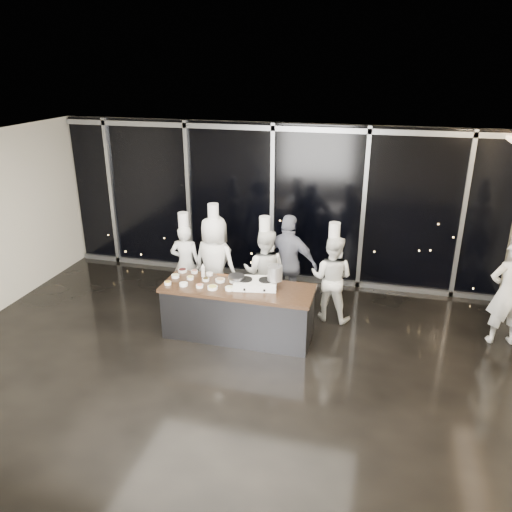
{
  "coord_description": "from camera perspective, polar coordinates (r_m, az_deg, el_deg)",
  "views": [
    {
      "loc": [
        2.12,
        -6.09,
        4.31
      ],
      "look_at": [
        0.23,
        1.2,
        1.34
      ],
      "focal_mm": 35.0,
      "sensor_mm": 36.0,
      "label": 1
    }
  ],
  "objects": [
    {
      "name": "window_wall",
      "position": [
        10.12,
        1.93,
        5.96
      ],
      "size": [
        8.9,
        0.11,
        3.2
      ],
      "color": "black",
      "rests_on": "ground"
    },
    {
      "name": "squeeze_bottle",
      "position": [
        8.43,
        -6.07,
        -1.64
      ],
      "size": [
        0.07,
        0.07,
        0.24
      ],
      "color": "silver",
      "rests_on": "demo_counter"
    },
    {
      "name": "prep_bowls",
      "position": [
        8.24,
        -5.73,
        -2.85
      ],
      "size": [
        1.4,
        0.69,
        0.05
      ],
      "color": "white",
      "rests_on": "demo_counter"
    },
    {
      "name": "chef_side",
      "position": [
        8.83,
        26.93,
        -3.67
      ],
      "size": [
        0.72,
        0.54,
        2.0
      ],
      "rotation": [
        0.0,
        0.0,
        3.34
      ],
      "color": "white",
      "rests_on": "ground"
    },
    {
      "name": "chef_left",
      "position": [
        9.01,
        -4.72,
        -0.83
      ],
      "size": [
        0.98,
        0.76,
        2.0
      ],
      "rotation": [
        0.0,
        0.0,
        2.9
      ],
      "color": "white",
      "rests_on": "ground"
    },
    {
      "name": "guest",
      "position": [
        8.96,
        3.78,
        -0.87
      ],
      "size": [
        1.12,
        0.64,
        1.81
      ],
      "rotation": [
        0.0,
        0.0,
        2.95
      ],
      "color": "#161E3D",
      "rests_on": "ground"
    },
    {
      "name": "stock_pot",
      "position": [
        7.92,
        2.18,
        -1.95
      ],
      "size": [
        0.28,
        0.28,
        0.24
      ],
      "primitive_type": "cylinder",
      "rotation": [
        0.0,
        0.0,
        0.17
      ],
      "color": "#ACACAE",
      "rests_on": "stove"
    },
    {
      "name": "chef_far_left",
      "position": [
        9.39,
        -8.04,
        -0.74
      ],
      "size": [
        0.61,
        0.45,
        1.76
      ],
      "rotation": [
        0.0,
        0.0,
        3.3
      ],
      "color": "white",
      "rests_on": "ground"
    },
    {
      "name": "room_shell",
      "position": [
        6.72,
        -3.0,
        3.58
      ],
      "size": [
        9.02,
        7.02,
        3.21
      ],
      "color": "beige",
      "rests_on": "ground"
    },
    {
      "name": "ground",
      "position": [
        7.76,
        -3.95,
        -12.3
      ],
      "size": [
        9.0,
        9.0,
        0.0
      ],
      "primitive_type": "plane",
      "color": "black",
      "rests_on": "ground"
    },
    {
      "name": "chef_center",
      "position": [
        8.84,
        0.97,
        -1.8
      ],
      "size": [
        0.79,
        0.62,
        1.83
      ],
      "rotation": [
        0.0,
        0.0,
        3.16
      ],
      "color": "white",
      "rests_on": "ground"
    },
    {
      "name": "demo_counter",
      "position": [
        8.26,
        -2.06,
        -6.34
      ],
      "size": [
        2.46,
        0.86,
        0.9
      ],
      "color": "#343539",
      "rests_on": "ground"
    },
    {
      "name": "stove",
      "position": [
        8.02,
        -0.06,
        -3.15
      ],
      "size": [
        0.74,
        0.53,
        0.14
      ],
      "rotation": [
        0.0,
        0.0,
        0.17
      ],
      "color": "white",
      "rests_on": "demo_counter"
    },
    {
      "name": "frying_pan",
      "position": [
        8.02,
        -2.33,
        -2.39
      ],
      "size": [
        0.48,
        0.31,
        0.04
      ],
      "rotation": [
        0.0,
        0.0,
        0.17
      ],
      "color": "slate",
      "rests_on": "stove"
    },
    {
      "name": "chef_right",
      "position": [
        8.76,
        8.64,
        -2.44
      ],
      "size": [
        0.84,
        0.7,
        1.79
      ],
      "rotation": [
        0.0,
        0.0,
        2.98
      ],
      "color": "white",
      "rests_on": "ground"
    }
  ]
}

